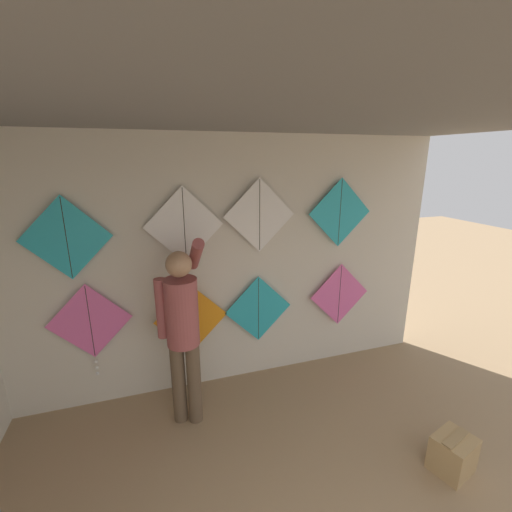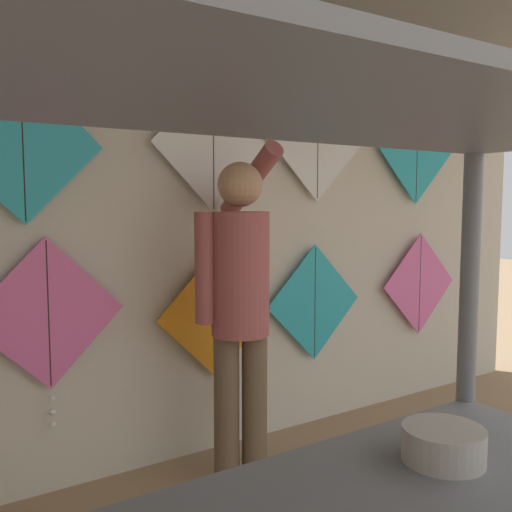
# 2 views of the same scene
# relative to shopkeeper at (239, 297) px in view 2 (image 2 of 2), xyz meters

# --- Properties ---
(back_panel) EXTENTS (5.22, 0.06, 2.80)m
(back_panel) POSITION_rel_shopkeeper_xyz_m (0.50, 0.57, 0.34)
(back_panel) COLOR beige
(back_panel) RESTS_ON ground
(shopkeeper) EXTENTS (0.46, 0.59, 1.88)m
(shopkeeper) POSITION_rel_shopkeeper_xyz_m (0.00, 0.00, 0.00)
(shopkeeper) COLOR brown
(shopkeeper) RESTS_ON ground
(kite_0) EXTENTS (0.80, 0.04, 1.01)m
(kite_0) POSITION_rel_shopkeeper_xyz_m (-0.86, 0.48, -0.10)
(kite_0) COLOR pink
(kite_1) EXTENTS (0.80, 0.04, 1.01)m
(kite_1) POSITION_rel_shopkeeper_xyz_m (0.14, 0.48, -0.22)
(kite_1) COLOR orange
(kite_2) EXTENTS (0.80, 0.01, 0.80)m
(kite_2) POSITION_rel_shopkeeper_xyz_m (0.91, 0.48, -0.19)
(kite_2) COLOR #28B2C6
(kite_3) EXTENTS (0.80, 0.01, 0.80)m
(kite_3) POSITION_rel_shopkeeper_xyz_m (1.97, 0.48, -0.15)
(kite_3) COLOR pink
(kite_4) EXTENTS (0.80, 0.01, 0.80)m
(kite_4) POSITION_rel_shopkeeper_xyz_m (-0.95, 0.48, 0.78)
(kite_4) COLOR #28B2C6
(kite_5) EXTENTS (0.80, 0.01, 0.80)m
(kite_5) POSITION_rel_shopkeeper_xyz_m (0.12, 0.48, 0.84)
(kite_5) COLOR white
(kite_6) EXTENTS (0.80, 0.01, 0.80)m
(kite_6) POSITION_rel_shopkeeper_xyz_m (0.92, 0.48, 0.90)
(kite_6) COLOR white
(kite_7) EXTENTS (0.80, 0.01, 0.80)m
(kite_7) POSITION_rel_shopkeeper_xyz_m (1.90, 0.48, 0.88)
(kite_7) COLOR #28B2C6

